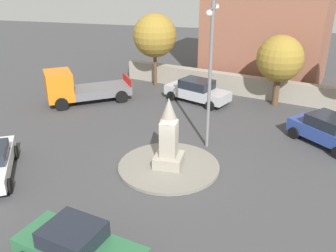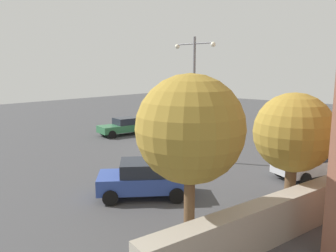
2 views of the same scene
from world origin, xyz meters
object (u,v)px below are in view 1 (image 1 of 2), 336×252
at_px(car_silver_parked_right, 197,91).
at_px(truck_orange_far_side, 77,88).
at_px(monument, 169,138).
at_px(streetlamp, 211,62).
at_px(corner_building, 270,6).
at_px(tree_mid_cluster, 280,59).
at_px(car_green_approaching, 78,247).
at_px(car_blue_near_island, 328,130).
at_px(tree_far_corner, 155,36).

xyz_separation_m(car_silver_parked_right, truck_orange_far_side, (2.04, -7.79, 0.25)).
relative_size(monument, streetlamp, 0.45).
relative_size(car_silver_parked_right, truck_orange_far_side, 0.83).
xyz_separation_m(monument, car_silver_parked_right, (-9.15, -0.21, -0.74)).
distance_m(monument, corner_building, 16.80).
bearing_deg(truck_orange_far_side, corner_building, 125.53).
distance_m(corner_building, tree_mid_cluster, 6.61).
bearing_deg(tree_mid_cluster, monument, -27.00).
height_order(monument, streetlamp, streetlamp).
distance_m(car_green_approaching, car_blue_near_island, 13.99).
distance_m(streetlamp, truck_orange_far_side, 10.96).
bearing_deg(streetlamp, tree_mid_cluster, 153.51).
xyz_separation_m(car_silver_parked_right, tree_mid_cluster, (-0.59, 5.17, 2.33)).
relative_size(car_green_approaching, car_blue_near_island, 1.10).
xyz_separation_m(car_silver_parked_right, corner_building, (-6.59, 4.30, 4.96)).
xyz_separation_m(streetlamp, car_silver_parked_right, (-6.55, -1.61, -3.64)).
xyz_separation_m(streetlamp, truck_orange_far_side, (-4.51, -9.40, -3.39)).
height_order(car_blue_near_island, truck_orange_far_side, truck_orange_far_side).
bearing_deg(car_silver_parked_right, tree_mid_cluster, 96.52).
relative_size(monument, car_green_approaching, 0.75).
relative_size(streetlamp, truck_orange_far_side, 1.27).
bearing_deg(streetlamp, tree_far_corner, -150.55).
distance_m(streetlamp, car_green_approaching, 10.29).
bearing_deg(tree_far_corner, tree_mid_cluster, 75.43).
bearing_deg(corner_building, tree_mid_cluster, 8.26).
relative_size(car_blue_near_island, car_silver_parked_right, 0.84).
distance_m(streetlamp, car_silver_parked_right, 7.67).
bearing_deg(car_green_approaching, monument, 168.85).
distance_m(truck_orange_far_side, tree_mid_cluster, 13.38).
distance_m(monument, car_blue_near_island, 8.63).
distance_m(streetlamp, tree_far_corner, 10.87).
distance_m(car_green_approaching, car_silver_parked_right, 15.80).
bearing_deg(monument, tree_mid_cluster, 153.00).
xyz_separation_m(truck_orange_far_side, tree_mid_cluster, (-2.63, 12.96, 2.08)).
height_order(car_silver_parked_right, corner_building, corner_building).
xyz_separation_m(car_blue_near_island, tree_mid_cluster, (-5.42, -2.47, 2.31)).
bearing_deg(car_green_approaching, truck_orange_far_side, -154.00).
xyz_separation_m(car_blue_near_island, car_silver_parked_right, (-4.83, -7.64, -0.02)).
height_order(monument, car_silver_parked_right, monument).
xyz_separation_m(tree_mid_cluster, tree_far_corner, (-2.31, -8.90, 0.69)).
bearing_deg(streetlamp, car_green_approaching, -16.38).
relative_size(car_green_approaching, truck_orange_far_side, 0.77).
relative_size(streetlamp, car_blue_near_island, 1.83).
bearing_deg(car_blue_near_island, tree_far_corner, -124.24).
bearing_deg(car_green_approaching, streetlamp, 163.62).
distance_m(car_blue_near_island, tree_mid_cluster, 6.39).
distance_m(car_silver_parked_right, tree_far_corner, 5.61).
bearing_deg(tree_far_corner, streetlamp, 29.45).
xyz_separation_m(monument, truck_orange_far_side, (-7.11, -7.99, -0.49)).
xyz_separation_m(corner_building, tree_mid_cluster, (6.00, 0.87, -2.63)).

